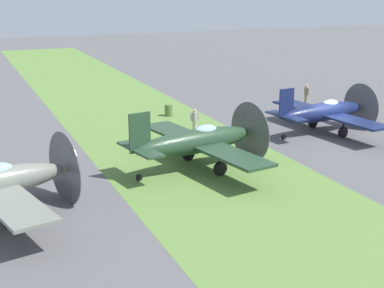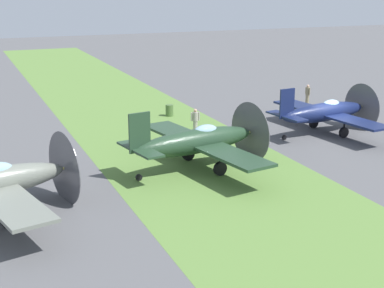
# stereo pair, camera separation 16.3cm
# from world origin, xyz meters

# --- Properties ---
(ground_plane) EXTENTS (160.00, 160.00, 0.00)m
(ground_plane) POSITION_xyz_m (0.00, 0.00, 0.00)
(ground_plane) COLOR #515154
(grass_verge) EXTENTS (120.00, 11.00, 0.01)m
(grass_verge) POSITION_xyz_m (0.00, -11.00, 0.00)
(grass_verge) COLOR #567A38
(grass_verge) RESTS_ON ground
(airplane_lead) EXTENTS (10.14, 8.05, 3.59)m
(airplane_lead) POSITION_xyz_m (-1.23, -0.18, 1.50)
(airplane_lead) COLOR #141E47
(airplane_lead) RESTS_ON ground
(airplane_wingman) EXTENTS (10.86, 8.66, 3.84)m
(airplane_wingman) POSITION_xyz_m (2.57, -11.32, 1.61)
(airplane_wingman) COLOR #233D28
(airplane_wingman) RESTS_ON ground
(ground_crew_chief) EXTENTS (0.63, 0.38, 1.73)m
(ground_crew_chief) POSITION_xyz_m (-9.70, 4.02, 0.91)
(ground_crew_chief) COLOR #847A5B
(ground_crew_chief) RESTS_ON ground
(ground_crew_mechanic) EXTENTS (0.38, 0.62, 1.73)m
(ground_crew_mechanic) POSITION_xyz_m (-4.64, -8.45, 0.91)
(ground_crew_mechanic) COLOR #9E998E
(ground_crew_mechanic) RESTS_ON ground
(fuel_drum) EXTENTS (0.60, 0.60, 0.90)m
(fuel_drum) POSITION_xyz_m (-10.23, -8.29, 0.45)
(fuel_drum) COLOR #476633
(fuel_drum) RESTS_ON ground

